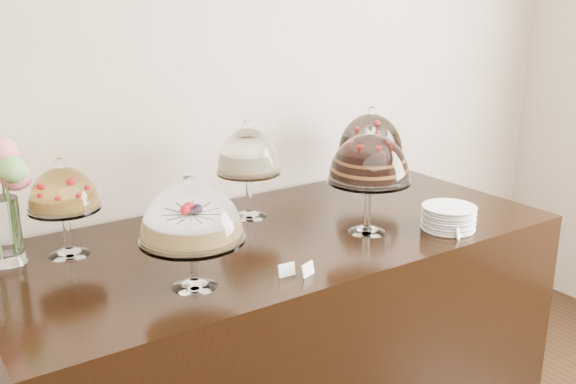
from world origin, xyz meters
TOP-DOWN VIEW (x-y plane):
  - wall_back at (0.00, 3.00)m, footprint 5.00×0.04m
  - display_counter at (0.30, 2.45)m, footprint 2.20×1.00m
  - cake_stand_sugar_sponge at (-0.20, 2.20)m, footprint 0.33×0.33m
  - cake_stand_choco_layer at (0.58, 2.27)m, footprint 0.32×0.32m
  - cake_stand_cheesecake at (0.30, 2.69)m, footprint 0.27×0.27m
  - cake_stand_dark_choco at (0.97, 2.70)m, footprint 0.31×0.31m
  - cake_stand_fruit_tart at (-0.46, 2.69)m, footprint 0.25×0.25m
  - flower_vase at (-0.65, 2.74)m, footprint 0.21×0.31m
  - plate_stack at (0.87, 2.11)m, footprint 0.21×0.21m
  - price_card_left at (0.15, 2.06)m, footprint 0.06×0.04m
  - price_card_right at (0.84, 2.02)m, footprint 0.06×0.04m
  - price_card_extra at (0.09, 2.10)m, footprint 0.06×0.02m

SIDE VIEW (x-z plane):
  - display_counter at x=0.30m, z-range 0.00..0.90m
  - price_card_left at x=0.15m, z-range 0.90..0.94m
  - price_card_right at x=0.84m, z-range 0.90..0.94m
  - price_card_extra at x=0.09m, z-range 0.90..0.94m
  - plate_stack at x=0.87m, z-range 0.90..0.99m
  - cake_stand_fruit_tart at x=-0.46m, z-range 0.95..1.31m
  - cake_stand_sugar_sponge at x=-0.20m, z-range 0.94..1.32m
  - flower_vase at x=-0.65m, z-range 0.94..1.36m
  - cake_stand_dark_choco at x=0.97m, z-range 0.95..1.36m
  - cake_stand_cheesecake at x=0.30m, z-range 0.96..1.37m
  - cake_stand_choco_layer at x=0.58m, z-range 0.97..1.40m
  - wall_back at x=0.00m, z-range 0.00..3.00m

